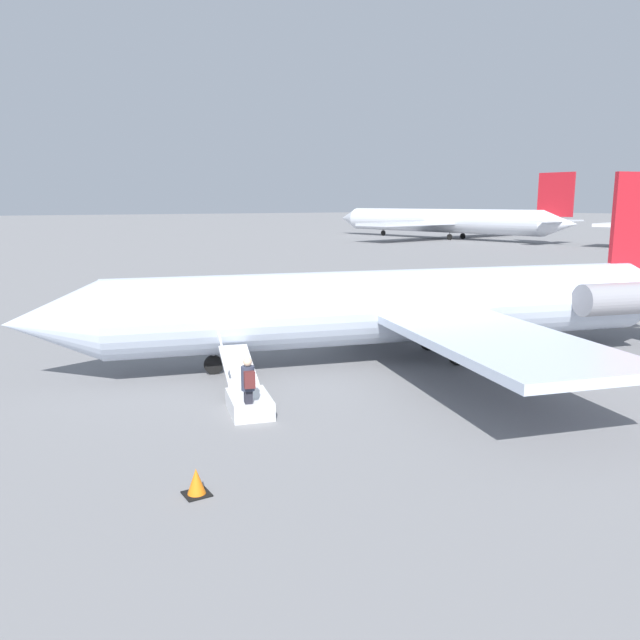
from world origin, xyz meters
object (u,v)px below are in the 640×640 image
passenger (248,385)px  boarding_stairs (247,395)px  airplane_main (416,304)px  airplane_far_left (442,221)px

passenger → boarding_stairs: bearing=-6.8°
airplane_main → airplane_far_left: 80.55m
airplane_far_left → boarding_stairs: airplane_far_left is taller
boarding_stairs → passenger: bearing=173.2°
boarding_stairs → airplane_main: bearing=-60.9°
boarding_stairs → passenger: (0.42, 1.01, 0.63)m
airplane_main → boarding_stairs: size_ratio=6.32×
airplane_main → boarding_stairs: (7.71, 1.85, -1.70)m
airplane_far_left → passenger: size_ratio=26.56×
boarding_stairs → airplane_far_left: bearing=-30.4°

